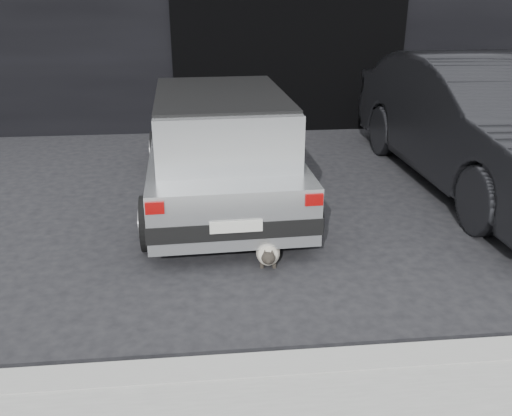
{
  "coord_description": "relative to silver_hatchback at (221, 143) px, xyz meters",
  "views": [
    {
      "loc": [
        -0.55,
        -5.49,
        2.44
      ],
      "look_at": [
        -0.07,
        -0.85,
        0.51
      ],
      "focal_mm": 38.0,
      "sensor_mm": 36.0,
      "label": 1
    }
  ],
  "objects": [
    {
      "name": "ground",
      "position": [
        0.34,
        -0.65,
        -0.73
      ],
      "size": [
        80.0,
        80.0,
        0.0
      ],
      "primitive_type": "plane",
      "color": "black",
      "rests_on": "ground"
    },
    {
      "name": "garage_opening",
      "position": [
        1.34,
        3.34,
        0.57
      ],
      "size": [
        4.0,
        0.1,
        2.6
      ],
      "primitive_type": "cube",
      "color": "black",
      "rests_on": "ground"
    },
    {
      "name": "curb",
      "position": [
        1.34,
        -3.25,
        -0.67
      ],
      "size": [
        18.0,
        0.25,
        0.12
      ],
      "primitive_type": "cube",
      "color": "gray",
      "rests_on": "ground"
    },
    {
      "name": "silver_hatchback",
      "position": [
        0.0,
        0.0,
        0.0
      ],
      "size": [
        1.91,
        3.68,
        1.33
      ],
      "rotation": [
        0.0,
        0.0,
        0.04
      ],
      "color": "silver",
      "rests_on": "ground"
    },
    {
      "name": "second_car",
      "position": [
        3.35,
        0.23,
        0.09
      ],
      "size": [
        1.88,
        5.01,
        1.63
      ],
      "primitive_type": "imported",
      "rotation": [
        0.0,
        0.0,
        0.03
      ],
      "color": "black",
      "rests_on": "ground"
    },
    {
      "name": "cat_siamese",
      "position": [
        0.36,
        -1.64,
        -0.62
      ],
      "size": [
        0.28,
        0.69,
        0.24
      ],
      "rotation": [
        0.0,
        0.0,
        3.03
      ],
      "color": "beige",
      "rests_on": "ground"
    },
    {
      "name": "cat_white",
      "position": [
        -0.41,
        -1.21,
        -0.55
      ],
      "size": [
        0.7,
        0.46,
        0.36
      ],
      "rotation": [
        0.0,
        0.0,
        -1.13
      ],
      "color": "silver",
      "rests_on": "ground"
    }
  ]
}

